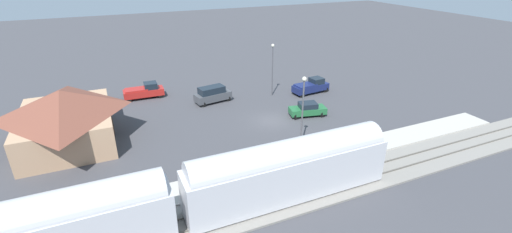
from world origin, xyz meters
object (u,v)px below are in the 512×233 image
at_px(light_pole_near_platform, 303,104).
at_px(light_pole_lot_center, 272,63).
at_px(suv_charcoal, 212,94).
at_px(pickup_navy, 311,86).
at_px(station_building, 65,116).
at_px(sedan_green, 308,109).
at_px(pedestrian_waiting_far, 350,142).
at_px(pickup_red, 144,91).
at_px(pedestrian_on_platform, 292,154).

height_order(light_pole_near_platform, light_pole_lot_center, light_pole_near_platform).
height_order(suv_charcoal, pickup_navy, suv_charcoal).
bearing_deg(station_building, sedan_green, -99.65).
xyz_separation_m(pedestrian_waiting_far, pickup_navy, (16.46, -5.91, -0.25)).
xyz_separation_m(sedan_green, pickup_navy, (6.79, -4.79, 0.15)).
distance_m(pedestrian_waiting_far, suv_charcoal, 20.57).
distance_m(station_building, suv_charcoal, 18.07).
xyz_separation_m(station_building, pickup_red, (10.03, -9.14, -2.00)).
relative_size(station_building, sedan_green, 2.62).
height_order(suv_charcoal, light_pole_near_platform, light_pole_near_platform).
bearing_deg(light_pole_lot_center, sedan_green, -173.91).
bearing_deg(suv_charcoal, pedestrian_on_platform, -173.99).
bearing_deg(pedestrian_on_platform, pickup_navy, -37.29).
relative_size(station_building, pickup_red, 2.30).
height_order(station_building, pedestrian_on_platform, station_building).
height_order(station_building, suv_charcoal, station_building).
bearing_deg(suv_charcoal, station_building, 104.87).
height_order(pickup_red, light_pole_lot_center, light_pole_lot_center).
bearing_deg(light_pole_near_platform, pedestrian_waiting_far, -128.30).
xyz_separation_m(pickup_navy, light_pole_near_platform, (-13.44, 9.73, 3.82)).
height_order(pedestrian_on_platform, suv_charcoal, suv_charcoal).
bearing_deg(sedan_green, suv_charcoal, 45.72).
height_order(station_building, light_pole_near_platform, light_pole_near_platform).
bearing_deg(pedestrian_waiting_far, light_pole_lot_center, -0.79).
xyz_separation_m(pedestrian_waiting_far, pickup_red, (24.25, 16.50, -0.25)).
bearing_deg(pickup_red, pedestrian_waiting_far, -145.76).
relative_size(light_pole_near_platform, light_pole_lot_center, 1.04).
bearing_deg(suv_charcoal, pedestrian_waiting_far, -156.26).
height_order(station_building, sedan_green, station_building).
xyz_separation_m(suv_charcoal, light_pole_near_platform, (-15.81, -4.46, 3.70)).
bearing_deg(sedan_green, pedestrian_on_platform, 141.26).
relative_size(station_building, pickup_navy, 2.25).
distance_m(pedestrian_waiting_far, sedan_green, 9.74).
bearing_deg(light_pole_lot_center, station_building, 97.97).
distance_m(pedestrian_waiting_far, pickup_navy, 17.49).
relative_size(pedestrian_waiting_far, light_pole_near_platform, 0.22).
relative_size(pickup_navy, light_pole_near_platform, 0.72).
bearing_deg(pedestrian_on_platform, light_pole_near_platform, -43.58).
bearing_deg(pickup_red, suv_charcoal, -123.38).
bearing_deg(sedan_green, pedestrian_waiting_far, 173.41).
relative_size(pedestrian_on_platform, light_pole_lot_center, 0.23).
bearing_deg(pickup_red, light_pole_near_platform, -149.15).
bearing_deg(suv_charcoal, light_pole_near_platform, -164.26).
distance_m(pedestrian_waiting_far, light_pole_lot_center, 18.17).
xyz_separation_m(sedan_green, light_pole_near_platform, (-6.65, 4.94, 3.97)).
height_order(suv_charcoal, pickup_red, suv_charcoal).
relative_size(pedestrian_on_platform, pickup_red, 0.31).
relative_size(station_building, suv_charcoal, 2.43).
distance_m(pickup_red, light_pole_lot_center, 18.30).
relative_size(sedan_green, light_pole_near_platform, 0.62).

